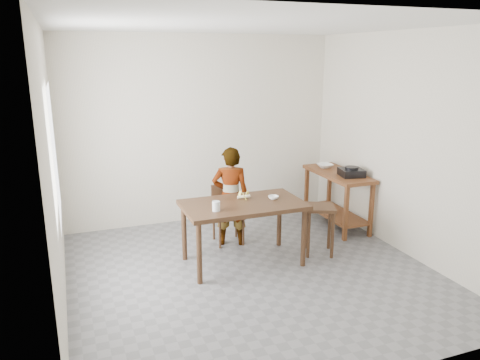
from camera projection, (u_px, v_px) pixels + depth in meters
name	position (u px, v px, depth m)	size (l,w,h in m)	color
floor	(252.00, 274.00, 5.35)	(4.00, 4.00, 0.04)	slate
ceiling	(254.00, 23.00, 4.63)	(4.00, 4.00, 0.04)	white
wall_back	(201.00, 130.00, 6.81)	(4.00, 0.04, 2.70)	silver
wall_front	(366.00, 217.00, 3.17)	(4.00, 0.04, 2.70)	silver
wall_left	(50.00, 174.00, 4.30)	(0.04, 4.00, 2.70)	silver
wall_right	(407.00, 145.00, 5.68)	(0.04, 4.00, 2.70)	silver
window_pane	(55.00, 154.00, 4.46)	(0.02, 1.10, 1.30)	white
dining_table	(243.00, 233.00, 5.51)	(1.40, 0.80, 0.75)	#3E2717
prep_counter	(337.00, 199.00, 6.73)	(0.50, 1.20, 0.80)	brown
child	(231.00, 197.00, 6.00)	(0.47, 0.31, 1.30)	white
dining_chair	(228.00, 215.00, 6.12)	(0.37, 0.37, 0.76)	#3E2717
stool	(319.00, 230.00, 5.80)	(0.35, 0.35, 0.62)	#3E2717
glass_tumbler	(216.00, 206.00, 5.13)	(0.09, 0.09, 0.11)	white
small_bowl	(273.00, 197.00, 5.56)	(0.12, 0.12, 0.04)	white
banana	(244.00, 196.00, 5.57)	(0.17, 0.12, 0.06)	gold
serving_bowl	(325.00, 166.00, 6.89)	(0.23, 0.23, 0.06)	white
gas_burner	(351.00, 172.00, 6.40)	(0.30, 0.30, 0.10)	black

